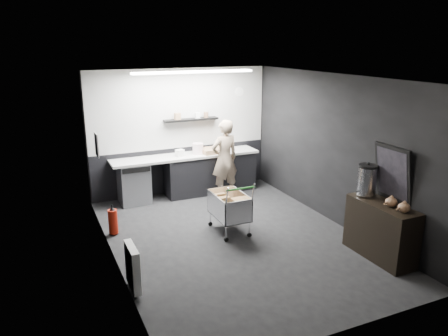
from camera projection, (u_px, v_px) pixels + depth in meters
name	position (u px, v px, depth m)	size (l,w,h in m)	color
floor	(235.00, 238.00, 7.44)	(5.50, 5.50, 0.00)	black
ceiling	(236.00, 77.00, 6.69)	(5.50, 5.50, 0.00)	white
wall_back	(181.00, 131.00, 9.47)	(5.50, 5.50, 0.00)	black
wall_front	(347.00, 225.00, 4.66)	(5.50, 5.50, 0.00)	black
wall_left	(110.00, 177.00, 6.28)	(5.50, 5.50, 0.00)	black
wall_right	(335.00, 150.00, 7.85)	(5.50, 5.50, 0.00)	black
kitchen_wall_panel	(180.00, 109.00, 9.32)	(3.95, 0.02, 1.70)	beige
dado_panel	(182.00, 169.00, 9.69)	(3.95, 0.02, 1.00)	black
floating_shelf	(191.00, 119.00, 9.36)	(1.20, 0.22, 0.04)	black
wall_clock	(239.00, 92.00, 9.78)	(0.20, 0.20, 0.03)	white
poster	(97.00, 145.00, 7.37)	(0.02, 0.30, 0.40)	white
poster_red_band	(97.00, 141.00, 7.35)	(0.01, 0.22, 0.10)	red
radiator	(133.00, 267.00, 5.79)	(0.10, 0.50, 0.60)	white
ceiling_strip	(194.00, 72.00, 8.32)	(2.40, 0.20, 0.04)	white
prep_counter	(192.00, 174.00, 9.49)	(3.20, 0.61, 0.90)	black
person	(225.00, 159.00, 9.21)	(0.61, 0.40, 1.68)	beige
shopping_cart	(229.00, 207.00, 7.60)	(0.52, 0.87, 0.95)	silver
sideboard	(381.00, 223.00, 6.69)	(0.50, 1.17, 1.76)	black
fire_extinguisher	(113.00, 221.00, 7.52)	(0.16, 0.16, 0.53)	#B11D0B
cardboard_box	(213.00, 150.00, 9.49)	(0.51, 0.39, 0.10)	#93704E
pink_tub	(198.00, 149.00, 9.39)	(0.23, 0.23, 0.23)	#F5D4DA
white_container	(180.00, 153.00, 9.19)	(0.16, 0.13, 0.14)	white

